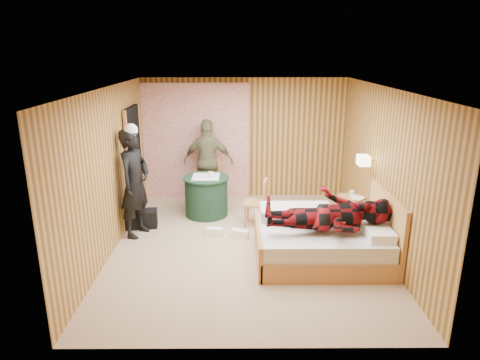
{
  "coord_description": "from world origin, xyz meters",
  "views": [
    {
      "loc": [
        -0.14,
        -6.31,
        3.02
      ],
      "look_at": [
        -0.1,
        0.18,
        1.05
      ],
      "focal_mm": 32.0,
      "sensor_mm": 36.0,
      "label": 1
    }
  ],
  "objects_px": {
    "wall_lamp": "(364,160)",
    "nightstand": "(352,212)",
    "round_table": "(206,196)",
    "duffel_bag": "(142,219)",
    "chair_far": "(209,178)",
    "chair_near": "(259,199)",
    "man_at_table": "(208,162)",
    "bed": "(322,240)",
    "man_on_bed": "(329,205)",
    "woman_standing": "(135,183)"
  },
  "relations": [
    {
      "from": "bed",
      "to": "duffel_bag",
      "type": "distance_m",
      "value": 3.22
    },
    {
      "from": "wall_lamp",
      "to": "man_at_table",
      "type": "xyz_separation_m",
      "value": [
        -2.66,
        1.62,
        -0.44
      ]
    },
    {
      "from": "chair_far",
      "to": "chair_near",
      "type": "relative_size",
      "value": 1.09
    },
    {
      "from": "chair_near",
      "to": "woman_standing",
      "type": "height_order",
      "value": "woman_standing"
    },
    {
      "from": "nightstand",
      "to": "round_table",
      "type": "distance_m",
      "value": 2.69
    },
    {
      "from": "man_at_table",
      "to": "man_on_bed",
      "type": "distance_m",
      "value": 3.33
    },
    {
      "from": "wall_lamp",
      "to": "round_table",
      "type": "height_order",
      "value": "wall_lamp"
    },
    {
      "from": "woman_standing",
      "to": "man_on_bed",
      "type": "distance_m",
      "value": 3.2
    },
    {
      "from": "bed",
      "to": "duffel_bag",
      "type": "relative_size",
      "value": 3.55
    },
    {
      "from": "duffel_bag",
      "to": "man_on_bed",
      "type": "distance_m",
      "value": 3.42
    },
    {
      "from": "duffel_bag",
      "to": "man_on_bed",
      "type": "height_order",
      "value": "man_on_bed"
    },
    {
      "from": "nightstand",
      "to": "man_on_bed",
      "type": "bearing_deg",
      "value": -117.63
    },
    {
      "from": "chair_near",
      "to": "woman_standing",
      "type": "relative_size",
      "value": 0.47
    },
    {
      "from": "nightstand",
      "to": "duffel_bag",
      "type": "distance_m",
      "value": 3.73
    },
    {
      "from": "duffel_bag",
      "to": "woman_standing",
      "type": "xyz_separation_m",
      "value": [
        0.01,
        -0.31,
        0.76
      ]
    },
    {
      "from": "chair_near",
      "to": "chair_far",
      "type": "bearing_deg",
      "value": -130.78
    },
    {
      "from": "duffel_bag",
      "to": "man_on_bed",
      "type": "xyz_separation_m",
      "value": [
        3.0,
        -1.43,
        0.79
      ]
    },
    {
      "from": "chair_near",
      "to": "duffel_bag",
      "type": "height_order",
      "value": "chair_near"
    },
    {
      "from": "woman_standing",
      "to": "man_on_bed",
      "type": "xyz_separation_m",
      "value": [
        2.99,
        -1.12,
        0.03
      ]
    },
    {
      "from": "chair_far",
      "to": "woman_standing",
      "type": "height_order",
      "value": "woman_standing"
    },
    {
      "from": "wall_lamp",
      "to": "chair_far",
      "type": "relative_size",
      "value": 0.28
    },
    {
      "from": "round_table",
      "to": "bed",
      "type": "bearing_deg",
      "value": -43.96
    },
    {
      "from": "duffel_bag",
      "to": "woman_standing",
      "type": "bearing_deg",
      "value": -96.46
    },
    {
      "from": "bed",
      "to": "man_at_table",
      "type": "xyz_separation_m",
      "value": [
        -1.86,
        2.52,
        0.56
      ]
    },
    {
      "from": "bed",
      "to": "round_table",
      "type": "relative_size",
      "value": 2.26
    },
    {
      "from": "woman_standing",
      "to": "bed",
      "type": "bearing_deg",
      "value": -86.85
    },
    {
      "from": "round_table",
      "to": "chair_near",
      "type": "bearing_deg",
      "value": -27.6
    },
    {
      "from": "round_table",
      "to": "man_on_bed",
      "type": "height_order",
      "value": "man_on_bed"
    },
    {
      "from": "man_on_bed",
      "to": "wall_lamp",
      "type": "bearing_deg",
      "value": 55.44
    },
    {
      "from": "man_on_bed",
      "to": "duffel_bag",
      "type": "bearing_deg",
      "value": 154.49
    },
    {
      "from": "round_table",
      "to": "chair_far",
      "type": "distance_m",
      "value": 0.7
    },
    {
      "from": "wall_lamp",
      "to": "bed",
      "type": "height_order",
      "value": "wall_lamp"
    },
    {
      "from": "wall_lamp",
      "to": "chair_far",
      "type": "xyz_separation_m",
      "value": [
        -2.64,
        1.58,
        -0.76
      ]
    },
    {
      "from": "chair_near",
      "to": "man_at_table",
      "type": "bearing_deg",
      "value": -131.31
    },
    {
      "from": "wall_lamp",
      "to": "nightstand",
      "type": "height_order",
      "value": "wall_lamp"
    },
    {
      "from": "woman_standing",
      "to": "man_at_table",
      "type": "height_order",
      "value": "woman_standing"
    },
    {
      "from": "woman_standing",
      "to": "man_on_bed",
      "type": "relative_size",
      "value": 1.03
    },
    {
      "from": "round_table",
      "to": "wall_lamp",
      "type": "bearing_deg",
      "value": -18.71
    },
    {
      "from": "wall_lamp",
      "to": "nightstand",
      "type": "bearing_deg",
      "value": 99.02
    },
    {
      "from": "round_table",
      "to": "duffel_bag",
      "type": "relative_size",
      "value": 1.57
    },
    {
      "from": "nightstand",
      "to": "chair_near",
      "type": "xyz_separation_m",
      "value": [
        -1.63,
        0.12,
        0.21
      ]
    },
    {
      "from": "round_table",
      "to": "man_at_table",
      "type": "bearing_deg",
      "value": 90.0
    },
    {
      "from": "wall_lamp",
      "to": "round_table",
      "type": "distance_m",
      "value": 2.95
    },
    {
      "from": "nightstand",
      "to": "chair_far",
      "type": "height_order",
      "value": "chair_far"
    },
    {
      "from": "chair_near",
      "to": "round_table",
      "type": "bearing_deg",
      "value": -107.35
    },
    {
      "from": "man_at_table",
      "to": "duffel_bag",
      "type": "bearing_deg",
      "value": 54.89
    },
    {
      "from": "chair_far",
      "to": "man_on_bed",
      "type": "bearing_deg",
      "value": -46.01
    },
    {
      "from": "woman_standing",
      "to": "nightstand",
      "type": "bearing_deg",
      "value": -65.9
    },
    {
      "from": "wall_lamp",
      "to": "nightstand",
      "type": "relative_size",
      "value": 0.45
    },
    {
      "from": "nightstand",
      "to": "round_table",
      "type": "relative_size",
      "value": 0.66
    }
  ]
}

